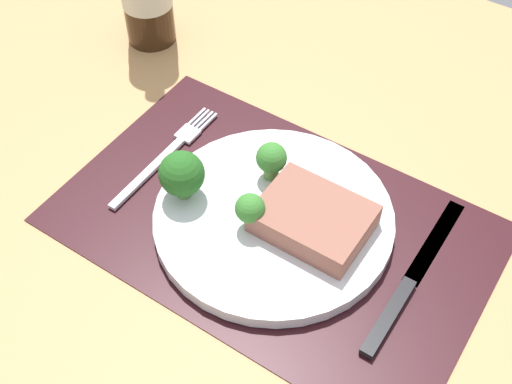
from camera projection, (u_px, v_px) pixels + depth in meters
ground_plane at (273, 233)px, 76.21cm from camera, size 140.00×110.00×3.00cm
placemat at (273, 224)px, 74.95cm from camera, size 47.32×30.04×0.30cm
plate at (274, 218)px, 74.23cm from camera, size 26.58×26.58×1.60cm
steak at (313, 219)px, 71.35cm from camera, size 11.66×9.01×2.91cm
broccoli_back_left at (250, 209)px, 70.41cm from camera, size 3.24×3.24×4.62cm
broccoli_center at (271, 159)px, 75.10cm from camera, size 3.53×3.53×4.82cm
broccoli_near_steak at (182, 174)px, 72.90cm from camera, size 5.11×5.11×6.00cm
fork at (166, 155)px, 81.27cm from camera, size 2.40×19.20×0.50cm
knife at (408, 285)px, 69.15cm from camera, size 1.80×23.00×0.80cm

